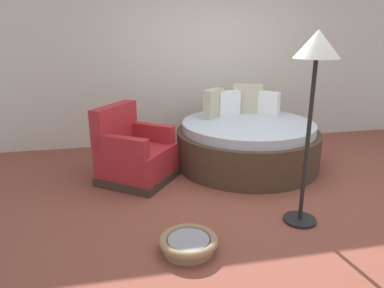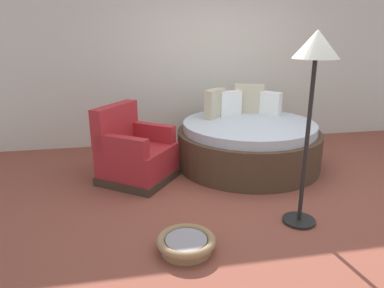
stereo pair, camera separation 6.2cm
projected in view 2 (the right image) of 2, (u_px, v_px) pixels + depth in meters
name	position (u px, v px, depth m)	size (l,w,h in m)	color
ground_plane	(254.00, 193.00, 4.18)	(8.00, 8.00, 0.02)	brown
back_wall	(212.00, 52.00, 5.77)	(8.00, 0.12, 2.95)	beige
round_daybed	(248.00, 143.00, 4.96)	(1.96, 1.96, 1.05)	#473323
red_armchair	(134.00, 155.00, 4.45)	(1.11, 1.11, 0.94)	#38281E
pet_basket	(186.00, 243.00, 3.05)	(0.51, 0.51, 0.13)	#8E704C
floor_lamp	(315.00, 64.00, 3.07)	(0.40, 0.40, 1.82)	black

